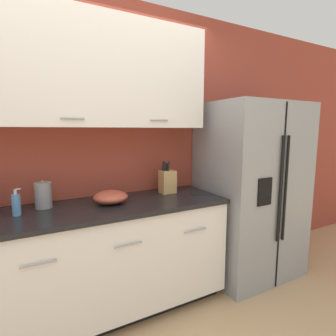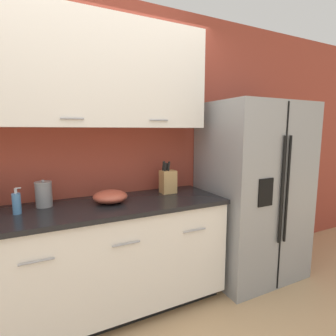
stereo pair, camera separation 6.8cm
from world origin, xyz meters
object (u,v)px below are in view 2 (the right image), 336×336
object	(u,v)px
refrigerator	(253,191)
soap_dispenser	(17,203)
knife_block	(168,181)
mixing_bowl	(110,196)
steel_canister	(44,194)

from	to	relation	value
refrigerator	soap_dispenser	xyz separation A→B (m)	(-2.08, 0.08, 0.11)
knife_block	soap_dispenser	xyz separation A→B (m)	(-1.20, -0.09, -0.03)
soap_dispenser	mixing_bowl	size ratio (longest dim) A/B	0.68
refrigerator	soap_dispenser	bearing A→B (deg)	177.71
knife_block	refrigerator	bearing A→B (deg)	-11.19
knife_block	soap_dispenser	size ratio (longest dim) A/B	1.61
knife_block	mixing_bowl	size ratio (longest dim) A/B	1.10
refrigerator	knife_block	xyz separation A→B (m)	(-0.87, 0.17, 0.15)
refrigerator	mixing_bowl	distance (m)	1.44
soap_dispenser	mixing_bowl	world-z (taller)	soap_dispenser
mixing_bowl	steel_canister	bearing A→B (deg)	166.43
steel_canister	soap_dispenser	bearing A→B (deg)	-147.42
knife_block	soap_dispenser	bearing A→B (deg)	-175.73
soap_dispenser	steel_canister	bearing A→B (deg)	32.58
soap_dispenser	steel_canister	size ratio (longest dim) A/B	0.89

